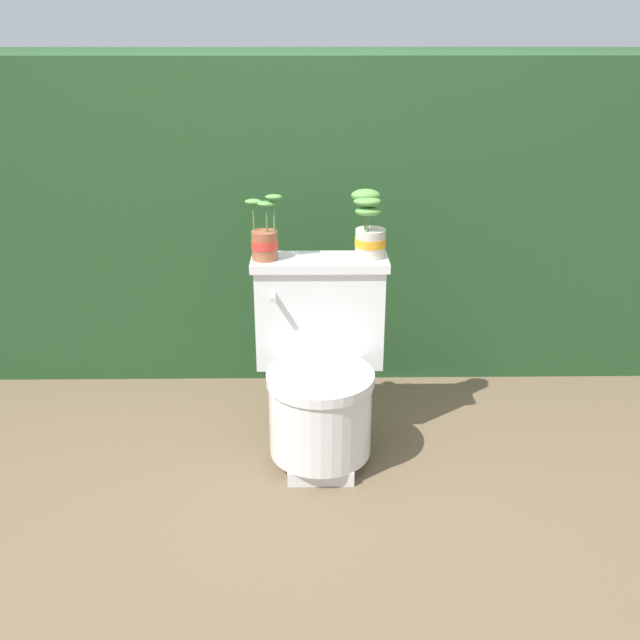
{
  "coord_description": "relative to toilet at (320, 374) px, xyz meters",
  "views": [
    {
      "loc": [
        0.04,
        -2.12,
        1.46
      ],
      "look_at": [
        0.07,
        0.13,
        0.51
      ],
      "focal_mm": 40.0,
      "sensor_mm": 36.0,
      "label": 1
    }
  ],
  "objects": [
    {
      "name": "ground_plane",
      "position": [
        -0.07,
        -0.11,
        -0.31
      ],
      "size": [
        12.0,
        12.0,
        0.0
      ],
      "primitive_type": "plane",
      "color": "brown"
    },
    {
      "name": "hedge_backdrop",
      "position": [
        -0.07,
        1.02,
        0.35
      ],
      "size": [
        3.39,
        0.91,
        1.34
      ],
      "color": "#234723",
      "rests_on": "ground"
    },
    {
      "name": "toilet",
      "position": [
        0.0,
        0.0,
        0.0
      ],
      "size": [
        0.48,
        0.47,
        0.7
      ],
      "color": "silver",
      "rests_on": "ground"
    },
    {
      "name": "potted_plant_midleft",
      "position": [
        0.17,
        0.13,
        0.48
      ],
      "size": [
        0.12,
        0.12,
        0.24
      ],
      "color": "beige",
      "rests_on": "toilet"
    },
    {
      "name": "potted_plant_left",
      "position": [
        -0.19,
        0.11,
        0.45
      ],
      "size": [
        0.13,
        0.09,
        0.23
      ],
      "color": "#9E5638",
      "rests_on": "toilet"
    }
  ]
}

